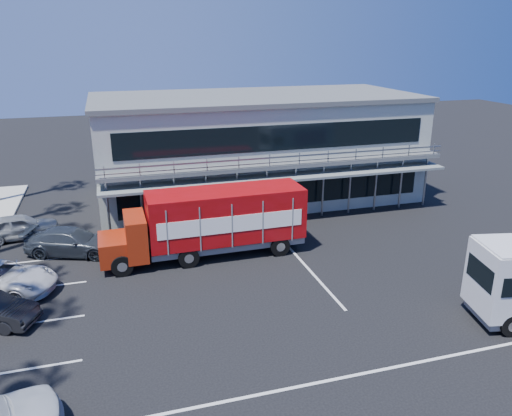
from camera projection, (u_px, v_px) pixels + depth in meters
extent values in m
plane|color=black|center=(286.00, 295.00, 22.65)|extent=(120.00, 120.00, 0.00)
cube|color=#9CA193|center=(256.00, 148.00, 35.91)|extent=(22.00, 10.00, 7.00)
cube|color=#515454|center=(256.00, 97.00, 34.71)|extent=(22.40, 10.40, 0.30)
cube|color=#515454|center=(281.00, 165.00, 30.80)|extent=(22.00, 1.20, 0.25)
cube|color=gray|center=(285.00, 159.00, 30.14)|extent=(22.00, 0.08, 0.90)
cube|color=slate|center=(283.00, 177.00, 30.76)|extent=(22.00, 1.80, 0.15)
cube|color=black|center=(278.00, 193.00, 31.98)|extent=(20.00, 0.06, 1.60)
cube|color=black|center=(279.00, 138.00, 30.80)|extent=(20.00, 0.06, 1.60)
cube|color=maroon|center=(114.00, 249.00, 25.08)|extent=(1.46, 2.32, 1.23)
cube|color=maroon|center=(136.00, 236.00, 25.21)|extent=(1.05, 2.57, 2.15)
cube|color=black|center=(135.00, 225.00, 25.01)|extent=(0.08, 2.18, 0.72)
cube|color=#9C090F|center=(226.00, 214.00, 26.31)|extent=(8.22, 2.65, 2.66)
cube|color=slate|center=(226.00, 242.00, 26.83)|extent=(8.21, 2.27, 0.31)
cube|color=white|center=(232.00, 224.00, 25.18)|extent=(7.54, 0.12, 0.87)
cube|color=white|center=(220.00, 208.00, 27.51)|extent=(7.54, 0.12, 0.87)
cylinder|color=black|center=(122.00, 266.00, 24.31)|extent=(1.07, 0.29, 1.06)
cylinder|color=black|center=(120.00, 248.00, 26.35)|extent=(1.07, 0.29, 1.06)
cylinder|color=black|center=(189.00, 258.00, 25.23)|extent=(1.07, 0.29, 1.06)
cylinder|color=black|center=(182.00, 241.00, 27.26)|extent=(1.07, 0.29, 1.06)
cylinder|color=black|center=(280.00, 246.00, 26.60)|extent=(1.07, 0.29, 1.06)
cylinder|color=black|center=(267.00, 231.00, 28.64)|extent=(1.07, 0.29, 1.06)
cube|color=black|center=(480.00, 273.00, 19.80)|extent=(0.46, 1.94, 0.95)
cylinder|color=black|center=(512.00, 325.00, 19.46)|extent=(1.00, 0.47, 0.96)
cylinder|color=black|center=(484.00, 298.00, 21.45)|extent=(1.00, 0.47, 0.96)
imported|color=#292F37|center=(72.00, 242.00, 26.74)|extent=(5.28, 3.52, 1.42)
imported|color=gray|center=(20.00, 227.00, 28.83)|extent=(4.43, 2.26, 1.45)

